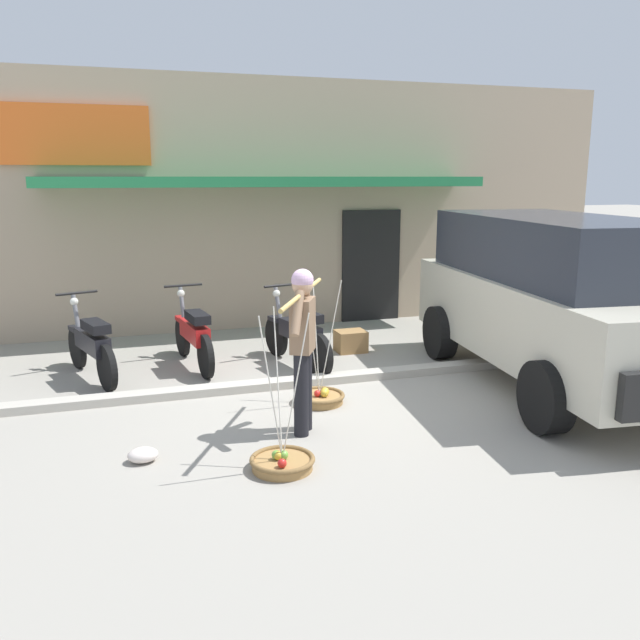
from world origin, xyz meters
name	(u,v)px	position (x,y,z in m)	size (l,w,h in m)	color
ground_plane	(321,402)	(0.00, 0.00, 0.00)	(90.00, 90.00, 0.00)	gray
sidewalk_curb	(304,381)	(0.00, 0.70, 0.05)	(20.00, 0.24, 0.10)	#AEA89C
fruit_vendor	(303,340)	(-0.45, -0.81, 0.98)	(0.89, 1.62, 1.70)	black
fruit_basket_left_side	(320,397)	(-0.02, -0.01, 0.08)	(0.59, 0.59, 1.45)	#9E7542
fruit_basket_right_side	(282,461)	(-0.88, -1.61, 0.08)	(0.59, 0.59, 1.45)	#9E7542
motorcycle_nearest_shop	(91,345)	(-2.55, 1.76, 0.45)	(0.72, 1.75, 1.09)	black
motorcycle_second_in_row	(194,335)	(-1.22, 1.95, 0.45)	(0.54, 1.81, 1.09)	black
motorcycle_third_in_row	(298,334)	(0.15, 1.54, 0.45)	(0.61, 1.79, 1.09)	black
parked_truck	(557,296)	(3.02, -0.17, 1.13)	(2.55, 4.97, 2.10)	beige
storefront_building	(237,201)	(0.29, 6.58, 2.10)	(13.00, 6.00, 4.20)	tan
plastic_litter_bag	(143,455)	(-2.07, -1.07, 0.07)	(0.28, 0.22, 0.14)	silver
wooden_crate	(351,341)	(1.12, 2.06, 0.16)	(0.44, 0.36, 0.32)	olive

